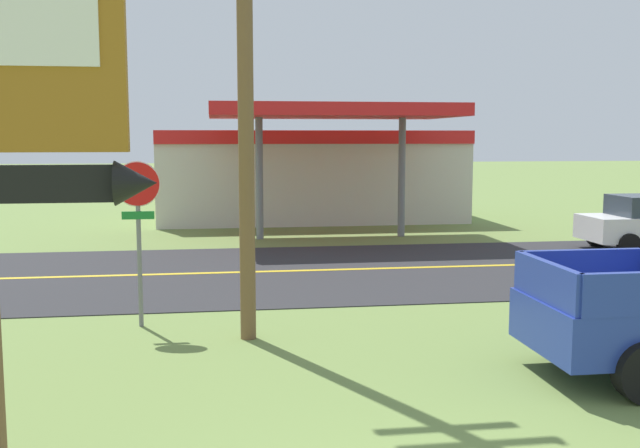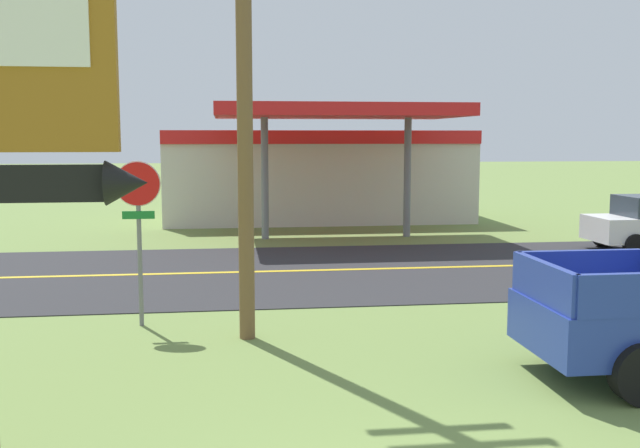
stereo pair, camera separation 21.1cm
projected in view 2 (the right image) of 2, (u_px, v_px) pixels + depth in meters
The scene contains 5 objects.
road_asphalt at pixel (294, 271), 18.38m from camera, with size 140.00×8.00×0.02m, color #2B2B2D.
road_centre_line at pixel (294, 271), 18.38m from camera, with size 126.00×0.20×0.01m, color gold.
stop_sign at pixel (138, 213), 12.90m from camera, with size 0.80×0.08×2.95m.
utility_pole at pixel (244, 71), 11.81m from camera, with size 1.86×0.26×8.29m.
gas_station at pixel (316, 172), 29.91m from camera, with size 12.00×11.50×4.40m.
Camera 2 is at (-1.69, -5.04, 3.37)m, focal length 41.13 mm.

